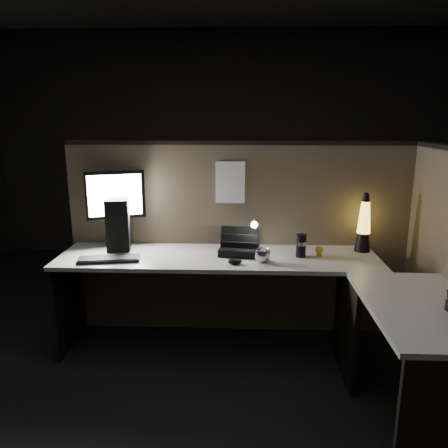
{
  "coord_description": "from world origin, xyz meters",
  "views": [
    {
      "loc": [
        0.02,
        -2.4,
        1.71
      ],
      "look_at": [
        -0.1,
        0.35,
        1.03
      ],
      "focal_mm": 35.0,
      "sensor_mm": 36.0,
      "label": 1
    }
  ],
  "objects_px": {
    "keyboard": "(109,259)",
    "pc_tower": "(119,222)",
    "lava_lamp": "(364,227)",
    "monitor": "(116,201)"
  },
  "relations": [
    {
      "from": "keyboard",
      "to": "pc_tower",
      "type": "bearing_deg",
      "value": 82.6
    },
    {
      "from": "lava_lamp",
      "to": "keyboard",
      "type": "bearing_deg",
      "value": -170.37
    },
    {
      "from": "pc_tower",
      "to": "monitor",
      "type": "distance_m",
      "value": 0.16
    },
    {
      "from": "pc_tower",
      "to": "lava_lamp",
      "type": "bearing_deg",
      "value": -12.27
    },
    {
      "from": "monitor",
      "to": "keyboard",
      "type": "bearing_deg",
      "value": -104.94
    },
    {
      "from": "monitor",
      "to": "keyboard",
      "type": "relative_size",
      "value": 1.38
    },
    {
      "from": "pc_tower",
      "to": "monitor",
      "type": "relative_size",
      "value": 0.67
    },
    {
      "from": "monitor",
      "to": "lava_lamp",
      "type": "relative_size",
      "value": 1.32
    },
    {
      "from": "pc_tower",
      "to": "lava_lamp",
      "type": "xyz_separation_m",
      "value": [
        1.84,
        -0.05,
        -0.01
      ]
    },
    {
      "from": "pc_tower",
      "to": "keyboard",
      "type": "bearing_deg",
      "value": -97.77
    }
  ]
}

